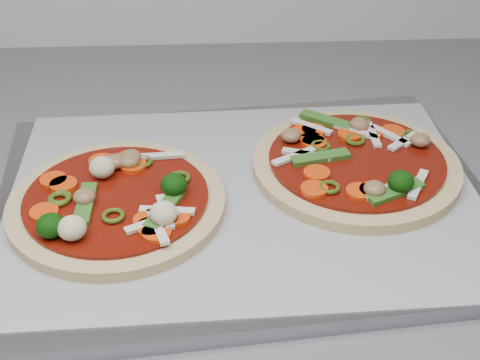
{
  "coord_description": "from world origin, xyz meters",
  "views": [
    {
      "loc": [
        -0.16,
        0.71,
        1.28
      ],
      "look_at": [
        -0.13,
        1.22,
        0.93
      ],
      "focal_mm": 50.0,
      "sensor_mm": 36.0,
      "label": 1
    }
  ],
  "objects": [
    {
      "name": "countertop",
      "position": [
        0.0,
        1.3,
        0.88
      ],
      "size": [
        3.6,
        0.6,
        0.04
      ],
      "primitive_type": "cube",
      "color": "slate",
      "rests_on": "base_cabinet"
    },
    {
      "name": "baking_tray",
      "position": [
        -0.13,
        1.22,
        0.91
      ],
      "size": [
        0.48,
        0.38,
        0.01
      ],
      "primitive_type": "cube",
      "rotation": [
        0.0,
        0.0,
        0.09
      ],
      "color": "gray",
      "rests_on": "countertop"
    },
    {
      "name": "parchment",
      "position": [
        -0.13,
        1.22,
        0.92
      ],
      "size": [
        0.44,
        0.33,
        0.0
      ],
      "primitive_type": "cube",
      "rotation": [
        0.0,
        0.0,
        0.03
      ],
      "color": "#929398",
      "rests_on": "baking_tray"
    },
    {
      "name": "pizza_left",
      "position": [
        -0.25,
        1.2,
        0.93
      ],
      "size": [
        0.22,
        0.22,
        0.03
      ],
      "rotation": [
        0.0,
        0.0,
        -0.14
      ],
      "color": "tan",
      "rests_on": "parchment"
    },
    {
      "name": "pizza_right",
      "position": [
        -0.02,
        1.25,
        0.93
      ],
      "size": [
        0.22,
        0.22,
        0.03
      ],
      "rotation": [
        0.0,
        0.0,
        -0.08
      ],
      "color": "tan",
      "rests_on": "parchment"
    }
  ]
}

